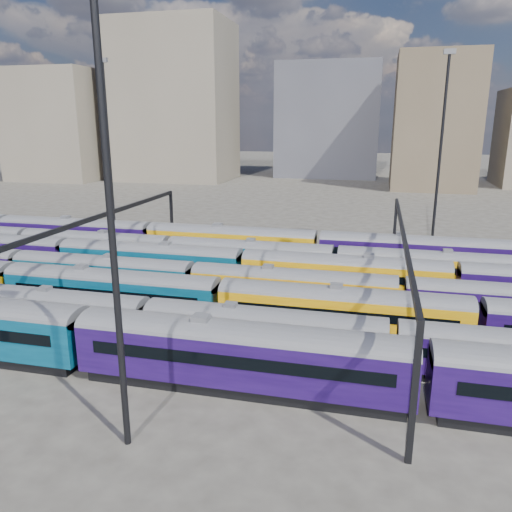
% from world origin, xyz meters
% --- Properties ---
extents(ground, '(500.00, 500.00, 0.00)m').
position_xyz_m(ground, '(0.00, 0.00, 0.00)').
color(ground, '#3C3833').
rests_on(ground, ground).
extents(rake_0, '(135.74, 3.31, 5.59)m').
position_xyz_m(rake_0, '(10.97, -15.00, 2.93)').
color(rake_0, black).
rests_on(rake_0, ground).
extents(rake_1, '(111.59, 2.72, 4.57)m').
position_xyz_m(rake_1, '(9.27, -10.00, 2.40)').
color(rake_1, black).
rests_on(rake_1, ground).
extents(rake_2, '(144.41, 3.02, 5.08)m').
position_xyz_m(rake_2, '(5.33, -5.00, 2.67)').
color(rake_2, black).
rests_on(rake_2, ground).
extents(rake_3, '(116.76, 2.85, 4.79)m').
position_xyz_m(rake_3, '(10.20, 0.00, 2.51)').
color(rake_3, black).
rests_on(rake_3, ground).
extents(rake_4, '(125.60, 3.06, 5.16)m').
position_xyz_m(rake_4, '(15.31, 5.00, 2.71)').
color(rake_4, black).
rests_on(rake_4, ground).
extents(rake_5, '(117.43, 2.87, 4.82)m').
position_xyz_m(rake_5, '(3.55, 10.00, 2.53)').
color(rake_5, black).
rests_on(rake_5, ground).
extents(rake_6, '(153.29, 3.20, 5.40)m').
position_xyz_m(rake_6, '(12.02, 15.00, 2.84)').
color(rake_6, black).
rests_on(rake_6, ground).
extents(gantry_1, '(0.35, 40.35, 8.03)m').
position_xyz_m(gantry_1, '(-20.00, 0.00, 6.79)').
color(gantry_1, black).
rests_on(gantry_1, ground).
extents(gantry_2, '(0.35, 40.35, 8.03)m').
position_xyz_m(gantry_2, '(10.00, 0.00, 6.79)').
color(gantry_2, black).
rests_on(gantry_2, ground).
extents(mast_1, '(1.40, 0.50, 25.60)m').
position_xyz_m(mast_1, '(-30.00, 22.00, 13.97)').
color(mast_1, black).
rests_on(mast_1, ground).
extents(mast_2, '(1.40, 0.50, 25.60)m').
position_xyz_m(mast_2, '(-5.00, -22.00, 13.97)').
color(mast_2, black).
rests_on(mast_2, ground).
extents(mast_3, '(1.40, 0.50, 25.60)m').
position_xyz_m(mast_3, '(15.00, 24.00, 13.97)').
color(mast_3, black).
rests_on(mast_3, ground).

